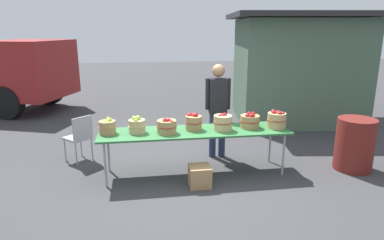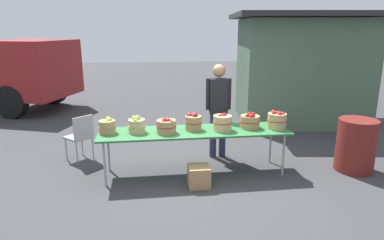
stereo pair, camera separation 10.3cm
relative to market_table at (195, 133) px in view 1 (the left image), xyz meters
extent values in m
plane|color=#38383A|center=(0.00, 0.00, -0.72)|extent=(40.00, 40.00, 0.00)
cube|color=#2D6B38|center=(0.00, 0.00, 0.02)|extent=(3.10, 0.76, 0.03)
cylinder|color=#99999E|center=(-1.43, -0.30, -0.36)|extent=(0.04, 0.04, 0.72)
cylinder|color=#99999E|center=(1.43, -0.30, -0.36)|extent=(0.04, 0.04, 0.72)
cylinder|color=#99999E|center=(-1.43, 0.30, -0.36)|extent=(0.04, 0.04, 0.72)
cylinder|color=#99999E|center=(1.43, 0.30, -0.36)|extent=(0.04, 0.04, 0.72)
cylinder|color=#A87F51|center=(-1.39, 0.05, 0.14)|extent=(0.26, 0.26, 0.21)
torus|color=#A87F51|center=(-1.39, 0.05, 0.15)|extent=(0.28, 0.28, 0.01)
sphere|color=#8CB738|center=(-1.36, 0.06, 0.24)|extent=(0.08, 0.08, 0.08)
sphere|color=#8CB738|center=(-1.39, -0.01, 0.22)|extent=(0.08, 0.08, 0.08)
sphere|color=#8CB738|center=(-1.38, 0.14, 0.25)|extent=(0.07, 0.07, 0.07)
sphere|color=#9EC647|center=(-1.38, 0.04, 0.24)|extent=(0.07, 0.07, 0.07)
sphere|color=#8CB738|center=(-1.35, 0.08, 0.24)|extent=(0.07, 0.07, 0.07)
cylinder|color=tan|center=(-0.93, 0.02, 0.14)|extent=(0.27, 0.27, 0.21)
torus|color=tan|center=(-0.93, 0.02, 0.15)|extent=(0.29, 0.29, 0.01)
sphere|color=#8CB738|center=(-0.94, -0.06, 0.25)|extent=(0.07, 0.07, 0.07)
sphere|color=#7AA833|center=(-0.89, 0.05, 0.24)|extent=(0.07, 0.07, 0.07)
sphere|color=#8CB738|center=(-0.96, 0.02, 0.26)|extent=(0.08, 0.08, 0.08)
sphere|color=#9EC647|center=(-0.91, 0.04, 0.27)|extent=(0.08, 0.08, 0.08)
sphere|color=#9EC647|center=(-0.94, 0.03, 0.26)|extent=(0.07, 0.07, 0.07)
sphere|color=#9EC647|center=(-0.93, 0.03, 0.27)|extent=(0.08, 0.08, 0.08)
sphere|color=#8CB738|center=(-0.98, 0.09, 0.27)|extent=(0.06, 0.06, 0.06)
cylinder|color=#A87F51|center=(-0.46, -0.07, 0.14)|extent=(0.31, 0.31, 0.21)
torus|color=maroon|center=(-0.46, -0.07, 0.15)|extent=(0.33, 0.33, 0.01)
sphere|color=#B22319|center=(-0.50, -0.12, 0.24)|extent=(0.07, 0.07, 0.07)
sphere|color=maroon|center=(-0.43, -0.07, 0.24)|extent=(0.08, 0.08, 0.08)
sphere|color=maroon|center=(-0.49, -0.11, 0.25)|extent=(0.08, 0.08, 0.08)
sphere|color=#B22319|center=(-0.39, -0.16, 0.23)|extent=(0.07, 0.07, 0.07)
sphere|color=maroon|center=(-0.46, -0.07, 0.24)|extent=(0.08, 0.08, 0.08)
sphere|color=maroon|center=(-0.46, -0.12, 0.25)|extent=(0.07, 0.07, 0.07)
cylinder|color=#A87F51|center=(-0.01, 0.06, 0.15)|extent=(0.27, 0.27, 0.23)
torus|color=maroon|center=(-0.01, 0.06, 0.16)|extent=(0.29, 0.29, 0.01)
sphere|color=maroon|center=(-0.07, 0.13, 0.28)|extent=(0.07, 0.07, 0.07)
sphere|color=maroon|center=(0.01, 0.13, 0.27)|extent=(0.07, 0.07, 0.07)
sphere|color=maroon|center=(0.03, 0.06, 0.28)|extent=(0.07, 0.07, 0.07)
sphere|color=#B22319|center=(-0.01, 0.09, 0.27)|extent=(0.07, 0.07, 0.07)
sphere|color=maroon|center=(0.01, 0.03, 0.28)|extent=(0.08, 0.08, 0.08)
sphere|color=#B22319|center=(-0.09, 0.09, 0.27)|extent=(0.06, 0.06, 0.06)
sphere|color=maroon|center=(-0.06, 0.09, 0.27)|extent=(0.07, 0.07, 0.07)
cylinder|color=tan|center=(0.46, -0.04, 0.16)|extent=(0.30, 0.30, 0.25)
torus|color=maroon|center=(0.46, -0.04, 0.17)|extent=(0.32, 0.32, 0.01)
sphere|color=maroon|center=(0.49, -0.02, 0.29)|extent=(0.07, 0.07, 0.07)
sphere|color=#B22319|center=(0.45, 0.00, 0.27)|extent=(0.08, 0.08, 0.08)
sphere|color=maroon|center=(0.47, -0.04, 0.29)|extent=(0.07, 0.07, 0.07)
sphere|color=#B22319|center=(0.40, -0.07, 0.28)|extent=(0.07, 0.07, 0.07)
cylinder|color=#A87F51|center=(0.94, 0.04, 0.14)|extent=(0.32, 0.32, 0.21)
torus|color=maroon|center=(0.94, 0.04, 0.15)|extent=(0.34, 0.34, 0.01)
sphere|color=#B22319|center=(0.93, -0.05, 0.26)|extent=(0.08, 0.08, 0.08)
sphere|color=maroon|center=(1.00, 0.06, 0.27)|extent=(0.07, 0.07, 0.07)
sphere|color=maroon|center=(0.96, -0.05, 0.26)|extent=(0.06, 0.06, 0.06)
sphere|color=maroon|center=(0.88, -0.02, 0.25)|extent=(0.08, 0.08, 0.08)
sphere|color=maroon|center=(0.95, 0.13, 0.25)|extent=(0.07, 0.07, 0.07)
cylinder|color=tan|center=(1.38, -0.05, 0.16)|extent=(0.31, 0.31, 0.26)
torus|color=maroon|center=(1.38, -0.05, 0.17)|extent=(0.33, 0.33, 0.01)
sphere|color=maroon|center=(1.46, -0.09, 0.29)|extent=(0.07, 0.07, 0.07)
sphere|color=maroon|center=(1.32, -0.05, 0.30)|extent=(0.08, 0.08, 0.08)
sphere|color=maroon|center=(1.42, -0.01, 0.29)|extent=(0.08, 0.08, 0.08)
sphere|color=maroon|center=(1.40, -0.12, 0.29)|extent=(0.08, 0.08, 0.08)
sphere|color=maroon|center=(1.34, 0.03, 0.30)|extent=(0.08, 0.08, 0.08)
cylinder|color=#262D4C|center=(0.63, 0.70, -0.29)|extent=(0.12, 0.12, 0.86)
cylinder|color=#262D4C|center=(0.45, 0.72, -0.29)|extent=(0.12, 0.12, 0.86)
cube|color=black|center=(0.54, 0.71, 0.46)|extent=(0.34, 0.26, 0.64)
sphere|color=#936B4C|center=(0.54, 0.71, 0.92)|extent=(0.23, 0.23, 0.23)
cylinder|color=black|center=(0.73, 0.69, 0.50)|extent=(0.09, 0.09, 0.57)
cylinder|color=black|center=(0.36, 0.72, 0.50)|extent=(0.09, 0.09, 0.57)
cube|color=maroon|center=(-3.92, 5.13, 0.53)|extent=(2.40, 2.58, 1.60)
cube|color=black|center=(-3.12, 4.85, 0.85)|extent=(0.63, 1.68, 0.80)
cylinder|color=black|center=(-3.75, 6.08, -0.27)|extent=(0.94, 0.57, 0.90)
cylinder|color=black|center=(-4.39, 4.29, -0.27)|extent=(0.94, 0.57, 0.90)
cube|color=#47604C|center=(3.22, 3.19, 0.58)|extent=(3.31, 2.80, 2.60)
cube|color=#262628|center=(3.22, 3.19, 1.96)|extent=(3.88, 3.37, 0.12)
cube|color=white|center=(3.40, 1.99, 0.78)|extent=(1.39, 0.24, 0.90)
cube|color=#99999E|center=(-2.02, 0.89, -0.28)|extent=(0.57, 0.57, 0.04)
cube|color=#99999E|center=(-1.90, 0.76, -0.06)|extent=(0.31, 0.30, 0.40)
cylinder|color=gray|center=(-2.02, 1.13, -0.51)|extent=(0.02, 0.02, 0.42)
cylinder|color=gray|center=(-2.26, 0.90, -0.51)|extent=(0.02, 0.02, 0.42)
cylinder|color=gray|center=(-1.78, 0.89, -0.51)|extent=(0.02, 0.02, 0.42)
cylinder|color=gray|center=(-2.03, 0.65, -0.51)|extent=(0.02, 0.02, 0.42)
cylinder|color=maroon|center=(2.74, -0.23, -0.27)|extent=(0.64, 0.64, 0.90)
cube|color=#A87F51|center=(0.00, -0.49, -0.55)|extent=(0.33, 0.33, 0.33)
camera|label=1|loc=(-0.85, -5.29, 1.65)|focal=31.99mm
camera|label=2|loc=(-0.75, -5.30, 1.65)|focal=31.99mm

